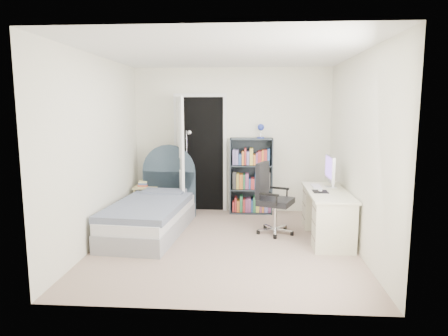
# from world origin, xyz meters

# --- Properties ---
(room_shell) EXTENTS (3.50, 3.70, 2.60)m
(room_shell) POSITION_xyz_m (0.00, 0.00, 1.25)
(room_shell) COLOR gray
(room_shell) RESTS_ON ground
(door) EXTENTS (0.92, 0.80, 2.06)m
(door) POSITION_xyz_m (-0.74, 1.52, 1.03)
(door) COLOR black
(door) RESTS_ON ground
(bed) EXTENTS (1.08, 2.04, 1.21)m
(bed) POSITION_xyz_m (-1.11, 0.45, 0.27)
(bed) COLOR gray
(bed) RESTS_ON ground
(nightstand) EXTENTS (0.40, 0.40, 0.59)m
(nightstand) POSITION_xyz_m (-1.44, 1.40, 0.39)
(nightstand) COLOR #D6C584
(nightstand) RESTS_ON ground
(floor_lamp) EXTENTS (0.21, 0.21, 1.44)m
(floor_lamp) POSITION_xyz_m (-0.74, 1.53, 0.59)
(floor_lamp) COLOR silver
(floor_lamp) RESTS_ON ground
(bookcase) EXTENTS (0.73, 0.31, 1.55)m
(bookcase) POSITION_xyz_m (0.35, 1.64, 0.60)
(bookcase) COLOR #323C45
(bookcase) RESTS_ON ground
(desk) EXTENTS (0.55, 1.39, 1.14)m
(desk) POSITION_xyz_m (1.41, 0.34, 0.37)
(desk) COLOR beige
(desk) RESTS_ON ground
(office_chair) EXTENTS (0.59, 0.60, 1.03)m
(office_chair) POSITION_xyz_m (0.62, 0.54, 0.57)
(office_chair) COLOR silver
(office_chair) RESTS_ON ground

